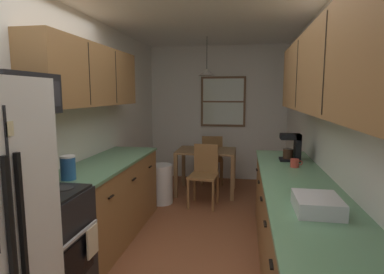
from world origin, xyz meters
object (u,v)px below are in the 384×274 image
Objects in this scene: dining_chair_near at (204,172)px; microwave_over_range at (13,94)px; dining_chair_far at (212,157)px; table_serving_bowl at (210,147)px; coffee_maker at (293,147)px; mug_by_coffeemaker at (295,163)px; dining_table at (206,157)px; dish_rack at (317,204)px; storage_canister at (68,168)px; trash_bin at (161,184)px; stove_range at (39,251)px.

microwave_over_range is at bearing -112.87° from dining_chair_near.
dining_chair_far is 0.56m from table_serving_bowl.
coffee_maker is at bearing 36.51° from microwave_over_range.
coffee_maker is 0.35m from mug_by_coffeemaker.
dining_table is 0.57m from dining_chair_near.
dining_chair_far is at bearing 106.22° from dish_rack.
storage_canister is at bearing 167.52° from dish_rack.
microwave_over_range reaches higher than dining_chair_far.
trash_bin is (-0.61, -0.61, -0.31)m from dining_table.
coffee_maker reaches higher than stove_range.
coffee_maker is 1.91m from table_serving_bowl.
dining_chair_far is at bearing 75.50° from stove_range.
table_serving_bowl is (0.65, 0.67, 0.47)m from trash_bin.
mug_by_coffeemaker is (2.04, 1.28, 0.47)m from stove_range.
mug_by_coffeemaker is at bearing -34.11° from trash_bin.
dining_table is 3.11× the size of coffee_maker.
dish_rack is at bearing -92.53° from coffee_maker.
microwave_over_range is at bearing -108.72° from table_serving_bowl.
dining_table is 2.80× the size of dish_rack.
mug_by_coffeemaker is (2.15, 1.28, -0.71)m from microwave_over_range.
dining_chair_far is at bearing 73.39° from storage_canister.
stove_range reaches higher than trash_bin.
dish_rack is (-0.05, -1.26, 0.01)m from mug_by_coffeemaker.
dining_table is at bearing 109.62° from dish_rack.
dining_chair_near is 1.00× the size of dining_chair_far.
dining_table is 0.57m from dining_chair_far.
storage_canister is 1.05× the size of table_serving_bowl.
coffee_maker is (2.06, 1.14, 0.05)m from storage_canister.
stove_range is 3.75m from dining_chair_far.
dining_chair_far is 4.19× the size of storage_canister.
dining_chair_far is 4.39× the size of table_serving_bowl.
dining_chair_far is (1.05, 3.63, -1.15)m from microwave_over_range.
microwave_over_range is 2.76m from coffee_maker.
stove_range is at bearing -142.00° from coffee_maker.
coffee_maker is at bearing -25.85° from trash_bin.
trash_bin is at bearing 124.77° from dish_rack.
microwave_over_range is at bearing -108.31° from dining_table.
mug_by_coffeemaker is at bearing -93.75° from coffee_maker.
mug_by_coffeemaker is at bearing -48.31° from dining_chair_near.
trash_bin is (-0.65, -0.05, -0.20)m from dining_chair_near.
trash_bin is 2.10m from coffee_maker.
stove_range is at bearing -0.03° from microwave_over_range.
coffee_maker is at bearing 29.00° from storage_canister.
dining_table is 1.92m from coffee_maker.
dish_rack is (1.05, -3.61, 0.45)m from dining_chair_far.
dining_chair_near is 1.54m from coffee_maker.
coffee_maker is (2.06, 1.61, 0.59)m from stove_range.
storage_canister reaches higher than dining_chair_far.
table_serving_bowl is (-1.11, 1.53, -0.30)m from coffee_maker.
microwave_over_range is at bearing -149.20° from mug_by_coffeemaker.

